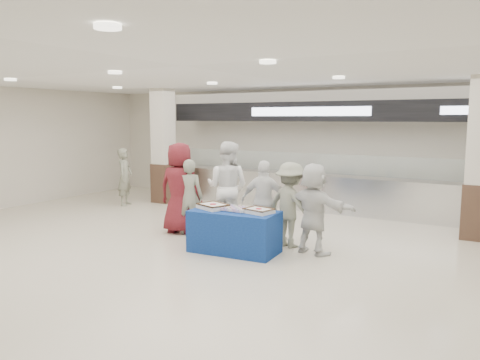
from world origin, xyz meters
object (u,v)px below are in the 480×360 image
Objects in this scene: display_table at (234,232)px; civilian_white at (314,209)px; civilian_maroon at (180,188)px; chef_tall at (227,187)px; soldier_a at (189,197)px; cupcake_tray at (237,209)px; chef_short at (264,201)px; soldier_bg at (125,177)px; sheet_cake_left at (213,206)px; soldier_b at (290,205)px; sheet_cake_right at (259,210)px.

display_table is 0.96× the size of civilian_white.
chef_tall reaches higher than civilian_maroon.
soldier_a is at bearing 151.71° from display_table.
cupcake_tray is at bearing 43.82° from display_table.
chef_tall reaches higher than chef_short.
soldier_bg is at bearing -24.70° from chef_tall.
soldier_a reaches higher than display_table.
sheet_cake_left is 1.43m from soldier_b.
chef_short is at bearing 84.73° from cupcake_tray.
civilian_maroon is at bearing 154.71° from display_table.
sheet_cake_right is at bearing 99.40° from chef_short.
sheet_cake_left is 1.24m from soldier_a.
chef_short is at bearing -0.11° from civilian_white.
display_table is 1.66m from soldier_a.
soldier_a is at bearing 34.78° from chef_tall.
sheet_cake_right is at bearing 154.29° from civilian_maroon.
soldier_b is (2.18, 0.20, 0.01)m from soldier_a.
soldier_a is (-1.51, 0.61, -0.00)m from cupcake_tray.
sheet_cake_left is 1.53× the size of cupcake_tray.
cupcake_tray is at bearing -176.77° from sheet_cake_right.
soldier_bg reaches higher than soldier_a.
chef_short is at bearing 156.95° from chef_tall.
sheet_cake_right is at bearing 91.74° from soldier_b.
chef_short is 0.60m from soldier_b.
display_table is 0.98× the size of soldier_b.
soldier_b is 0.58m from civilian_white.
chef_tall reaches higher than cupcake_tray.
chef_tall is 4.23m from soldier_bg.
display_table is 5.51m from soldier_bg.
civilian_white is 6.44m from soldier_bg.
soldier_bg reaches higher than display_table.
display_table is 0.82× the size of civilian_maroon.
civilian_white is at bearing 26.63° from cupcake_tray.
soldier_bg is (-4.06, 1.16, -0.17)m from chef_tall.
chef_tall is at bearing 111.03° from sheet_cake_left.
chef_short reaches higher than display_table.
soldier_a is 3.88m from soldier_bg.
civilian_white is (1.21, 0.61, 0.03)m from cupcake_tray.
chef_short reaches higher than soldier_a.
sheet_cake_right is 0.33× the size of soldier_a.
sheet_cake_left is 0.40× the size of soldier_bg.
display_table is 1.60m from chef_tall.
soldier_b is at bearing 45.43° from display_table.
sheet_cake_left is 1.31m from chef_tall.
chef_tall reaches higher than display_table.
civilian_white reaches higher than sheet_cake_left.
sheet_cake_left is at bearing 47.78° from chef_short.
soldier_a is (-1.94, 0.58, -0.02)m from sheet_cake_right.
chef_tall is (-1.37, 1.13, 0.16)m from sheet_cake_right.
display_table is at bearing -131.28° from cupcake_tray.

